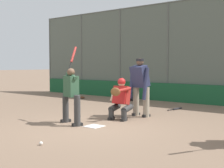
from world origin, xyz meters
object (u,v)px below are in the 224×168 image
(catcher_behind_plate, at_px, (120,98))
(umpire_home, at_px, (140,85))
(fielding_glove_on_dirt, at_px, (82,97))
(batter_at_plate, at_px, (71,94))
(baseball_loose, at_px, (41,143))
(equipment_bag_dugout_side, at_px, (129,98))
(spare_bat_near_backstop, at_px, (176,109))

(catcher_behind_plate, xyz_separation_m, umpire_home, (-0.14, -0.82, 0.34))
(fielding_glove_on_dirt, bearing_deg, batter_at_plate, 131.81)
(batter_at_plate, bearing_deg, baseball_loose, 137.08)
(umpire_home, xyz_separation_m, baseball_loose, (-0.39, 4.13, -0.93))
(catcher_behind_plate, distance_m, equipment_bag_dugout_side, 4.90)
(baseball_loose, distance_m, equipment_bag_dugout_side, 8.06)
(catcher_behind_plate, bearing_deg, batter_at_plate, 56.55)
(batter_at_plate, distance_m, umpire_home, 2.33)
(batter_at_plate, xyz_separation_m, fielding_glove_on_dirt, (4.26, -4.76, -0.77))
(equipment_bag_dugout_side, bearing_deg, umpire_home, 130.29)
(catcher_behind_plate, bearing_deg, umpire_home, -109.56)
(catcher_behind_plate, xyz_separation_m, fielding_glove_on_dirt, (4.87, -3.38, -0.58))
(batter_at_plate, height_order, equipment_bag_dugout_side, batter_at_plate)
(batter_at_plate, xyz_separation_m, baseball_loose, (-1.14, 1.93, -0.79))
(spare_bat_near_backstop, height_order, equipment_bag_dugout_side, equipment_bag_dugout_side)
(batter_at_plate, distance_m, catcher_behind_plate, 1.52)
(spare_bat_near_backstop, bearing_deg, catcher_behind_plate, -179.31)
(fielding_glove_on_dirt, distance_m, equipment_bag_dugout_side, 2.35)
(umpire_home, height_order, fielding_glove_on_dirt, umpire_home)
(umpire_home, relative_size, equipment_bag_dugout_side, 1.62)
(catcher_behind_plate, xyz_separation_m, spare_bat_near_backstop, (-0.35, -2.85, -0.60))
(spare_bat_near_backstop, distance_m, baseball_loose, 6.16)
(catcher_behind_plate, height_order, baseball_loose, catcher_behind_plate)
(fielding_glove_on_dirt, relative_size, equipment_bag_dugout_side, 0.27)
(baseball_loose, height_order, equipment_bag_dugout_side, equipment_bag_dugout_side)
(spare_bat_near_backstop, distance_m, equipment_bag_dugout_side, 3.25)
(catcher_behind_plate, height_order, umpire_home, umpire_home)
(catcher_behind_plate, distance_m, fielding_glove_on_dirt, 5.95)
(equipment_bag_dugout_side, bearing_deg, batter_at_plate, 110.28)
(umpire_home, height_order, spare_bat_near_backstop, umpire_home)
(umpire_home, bearing_deg, batter_at_plate, 78.67)
(batter_at_plate, height_order, umpire_home, batter_at_plate)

